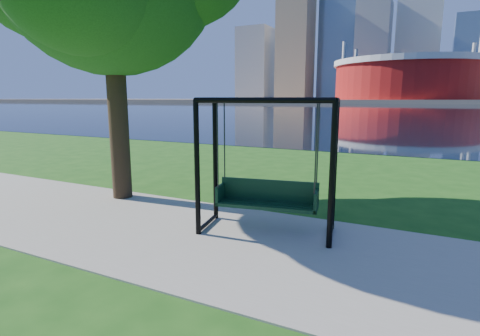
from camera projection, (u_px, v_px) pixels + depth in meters
The scene contains 7 objects.
ground at pixel (239, 233), 7.26m from camera, with size 900.00×900.00×0.00m, color #1E5114.
path at pixel (227, 241), 6.82m from camera, with size 120.00×4.00×0.03m, color #9E937F.
river at pixel (417, 109), 96.85m from camera, with size 900.00×180.00×0.02m, color black.
far_bank at pixel (426, 101), 275.84m from camera, with size 900.00×228.00×2.00m, color #937F60.
stadium at pixel (407, 78), 215.48m from camera, with size 83.00×83.00×32.00m.
skyline at pixel (424, 54), 283.11m from camera, with size 392.00×66.00×96.50m.
swing at pixel (267, 169), 7.11m from camera, with size 2.70×1.55×2.60m.
Camera 1 is at (3.12, -6.17, 2.58)m, focal length 28.00 mm.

